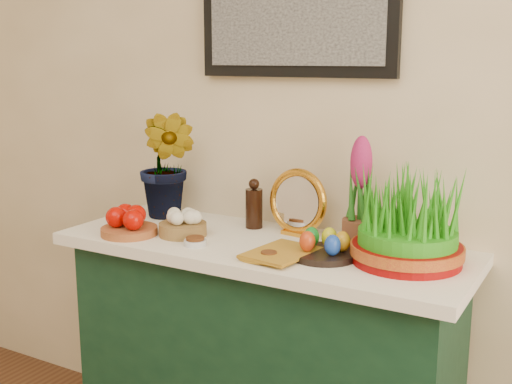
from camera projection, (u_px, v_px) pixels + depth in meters
sideboard at (263, 369)px, 2.25m from camera, size 1.30×0.45×0.85m
tablecloth at (263, 247)px, 2.16m from camera, size 1.40×0.55×0.04m
hyacinth_green at (167, 147)px, 2.43m from camera, size 0.28×0.24×0.55m
apple_bowl at (129, 223)px, 2.23m from camera, size 0.25×0.25×0.10m
garlic_basket at (183, 225)px, 2.23m from camera, size 0.18×0.18×0.09m
vinegar_cruet at (254, 206)px, 2.32m from camera, size 0.06×0.06×0.18m
mirror at (297, 203)px, 2.23m from camera, size 0.24×0.09×0.23m
book at (259, 248)px, 2.04m from camera, size 0.18×0.25×0.03m
spice_dish_left at (195, 242)px, 2.11m from camera, size 0.07×0.07×0.03m
spice_dish_right at (269, 256)px, 1.96m from camera, size 0.06×0.06×0.03m
egg_plate at (324, 248)px, 1.98m from camera, size 0.23×0.23×0.09m
hyacinth_pink at (360, 197)px, 2.07m from camera, size 0.11×0.11×0.37m
wheatgrass_sabzeh at (408, 224)px, 1.91m from camera, size 0.34×0.34×0.28m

